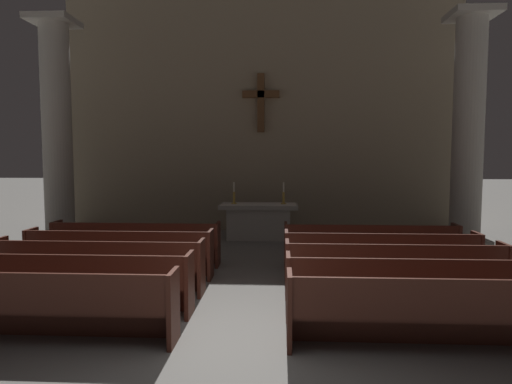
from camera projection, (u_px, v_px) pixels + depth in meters
name	position (u px, v px, depth m)	size (l,w,h in m)	color
ground_plane	(231.00, 345.00, 5.76)	(80.00, 80.00, 0.00)	slate
pew_left_row_1	(35.00, 305.00, 5.81)	(3.61, 0.50, 0.95)	#4C2319
pew_left_row_2	(72.00, 283.00, 6.83)	(3.61, 0.50, 0.95)	#4C2319
pew_left_row_3	(99.00, 266.00, 7.84)	(3.61, 0.50, 0.95)	#4C2319
pew_left_row_4	(120.00, 254.00, 8.86)	(3.61, 0.50, 0.95)	#4C2319
pew_left_row_5	(136.00, 243.00, 9.88)	(3.61, 0.50, 0.95)	#4C2319
pew_right_row_1	(436.00, 313.00, 5.54)	(3.61, 0.50, 0.95)	#4C2319
pew_right_row_2	(412.00, 288.00, 6.56)	(3.61, 0.50, 0.95)	#4C2319
pew_right_row_3	(394.00, 270.00, 7.58)	(3.61, 0.50, 0.95)	#4C2319
pew_right_row_4	(381.00, 257.00, 8.59)	(3.61, 0.50, 0.95)	#4C2319
pew_right_row_5	(370.00, 246.00, 9.61)	(3.61, 0.50, 0.95)	#4C2319
column_left_second	(57.00, 135.00, 12.41)	(1.16, 1.16, 6.04)	#ADA89E
column_right_second	(468.00, 134.00, 11.82)	(1.16, 1.16, 6.04)	#ADA89E
altar	(259.00, 221.00, 12.91)	(2.20, 0.90, 1.01)	#A8A399
candlestick_left	(234.00, 197.00, 12.90)	(0.16, 0.16, 0.61)	#B79338
candlestick_right	(284.00, 197.00, 12.82)	(0.16, 0.16, 0.61)	#B79338
apse_with_cross	(261.00, 116.00, 14.26)	(12.18, 0.46, 7.23)	gray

